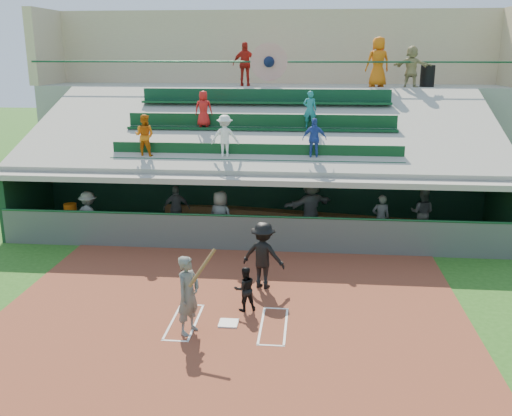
# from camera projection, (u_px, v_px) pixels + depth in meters

# --- Properties ---
(ground) EXTENTS (100.00, 100.00, 0.00)m
(ground) POSITION_uv_depth(u_px,v_px,m) (228.00, 324.00, 12.93)
(ground) COLOR #225116
(ground) RESTS_ON ground
(dirt_slab) EXTENTS (11.00, 9.00, 0.02)m
(dirt_slab) POSITION_uv_depth(u_px,v_px,m) (232.00, 314.00, 13.41)
(dirt_slab) COLOR brown
(dirt_slab) RESTS_ON ground
(home_plate) EXTENTS (0.43, 0.43, 0.03)m
(home_plate) POSITION_uv_depth(u_px,v_px,m) (228.00, 323.00, 12.92)
(home_plate) COLOR white
(home_plate) RESTS_ON dirt_slab
(batters_box_chalk) EXTENTS (2.65, 1.85, 0.01)m
(batters_box_chalk) POSITION_uv_depth(u_px,v_px,m) (228.00, 324.00, 12.93)
(batters_box_chalk) COLOR white
(batters_box_chalk) RESTS_ON dirt_slab
(dugout_floor) EXTENTS (16.00, 3.50, 0.04)m
(dugout_floor) POSITION_uv_depth(u_px,v_px,m) (257.00, 233.00, 19.41)
(dugout_floor) COLOR gray
(dugout_floor) RESTS_ON ground
(concourse_slab) EXTENTS (20.00, 3.00, 4.60)m
(concourse_slab) POSITION_uv_depth(u_px,v_px,m) (271.00, 138.00, 25.29)
(concourse_slab) COLOR gray
(concourse_slab) RESTS_ON ground
(grandstand) EXTENTS (20.40, 10.40, 7.80)m
(grandstand) POSITION_uv_depth(u_px,v_px,m) (266.00, 150.00, 22.43)
(grandstand) COLOR #505550
(grandstand) RESTS_ON ground
(batter_at_plate) EXTENTS (0.95, 0.80, 1.95)m
(batter_at_plate) POSITION_uv_depth(u_px,v_px,m) (188.00, 295.00, 12.31)
(batter_at_plate) COLOR #525450
(batter_at_plate) RESTS_ON dirt_slab
(catcher) EXTENTS (0.64, 0.57, 1.08)m
(catcher) POSITION_uv_depth(u_px,v_px,m) (245.00, 289.00, 13.49)
(catcher) COLOR black
(catcher) RESTS_ON dirt_slab
(home_umpire) EXTENTS (1.27, 0.94, 1.76)m
(home_umpire) POSITION_uv_depth(u_px,v_px,m) (263.00, 255.00, 14.74)
(home_umpire) COLOR black
(home_umpire) RESTS_ON dirt_slab
(dugout_bench) EXTENTS (15.93, 3.31, 0.48)m
(dugout_bench) POSITION_uv_depth(u_px,v_px,m) (257.00, 216.00, 20.54)
(dugout_bench) COLOR olive
(dugout_bench) RESTS_ON dugout_floor
(white_table) EXTENTS (0.87, 0.74, 0.65)m
(white_table) POSITION_uv_depth(u_px,v_px,m) (73.00, 225.00, 19.12)
(white_table) COLOR white
(white_table) RESTS_ON dugout_floor
(water_cooler) EXTENTS (0.42, 0.42, 0.42)m
(water_cooler) POSITION_uv_depth(u_px,v_px,m) (70.00, 210.00, 18.96)
(water_cooler) COLOR orange
(water_cooler) RESTS_ON white_table
(dugout_player_a) EXTENTS (1.15, 0.84, 1.60)m
(dugout_player_a) POSITION_uv_depth(u_px,v_px,m) (89.00, 216.00, 18.52)
(dugout_player_a) COLOR #60625D
(dugout_player_a) RESTS_ON dugout_floor
(dugout_player_b) EXTENTS (0.96, 0.52, 1.55)m
(dugout_player_b) POSITION_uv_depth(u_px,v_px,m) (177.00, 208.00, 19.50)
(dugout_player_b) COLOR #585B56
(dugout_player_b) RESTS_ON dugout_floor
(dugout_player_c) EXTENTS (0.99, 0.84, 1.72)m
(dugout_player_c) POSITION_uv_depth(u_px,v_px,m) (221.00, 217.00, 18.12)
(dugout_player_c) COLOR #545651
(dugout_player_c) RESTS_ON dugout_floor
(dugout_player_d) EXTENTS (1.83, 1.52, 1.96)m
(dugout_player_d) POSITION_uv_depth(u_px,v_px,m) (311.00, 206.00, 18.97)
(dugout_player_d) COLOR #5F625D
(dugout_player_d) RESTS_ON dugout_floor
(dugout_player_e) EXTENTS (0.57, 0.38, 1.56)m
(dugout_player_e) POSITION_uv_depth(u_px,v_px,m) (381.00, 218.00, 18.29)
(dugout_player_e) COLOR #50524E
(dugout_player_e) RESTS_ON dugout_floor
(dugout_player_f) EXTENTS (0.92, 0.81, 1.58)m
(dugout_player_f) POSITION_uv_depth(u_px,v_px,m) (422.00, 212.00, 18.92)
(dugout_player_f) COLOR #50534E
(dugout_player_f) RESTS_ON dugout_floor
(trash_bin) EXTENTS (0.58, 0.58, 0.87)m
(trash_bin) POSITION_uv_depth(u_px,v_px,m) (427.00, 76.00, 23.30)
(trash_bin) COLOR black
(trash_bin) RESTS_ON concourse_slab
(concourse_staff_a) EXTENTS (1.07, 0.49, 1.79)m
(concourse_staff_a) POSITION_uv_depth(u_px,v_px,m) (245.00, 64.00, 23.64)
(concourse_staff_a) COLOR #AE1C13
(concourse_staff_a) RESTS_ON concourse_slab
(concourse_staff_b) EXTENTS (1.10, 0.86, 1.98)m
(concourse_staff_b) POSITION_uv_depth(u_px,v_px,m) (378.00, 62.00, 22.86)
(concourse_staff_b) COLOR #D35E0C
(concourse_staff_b) RESTS_ON concourse_slab
(concourse_staff_c) EXTENTS (1.58, 0.99, 1.63)m
(concourse_staff_c) POSITION_uv_depth(u_px,v_px,m) (411.00, 67.00, 22.63)
(concourse_staff_c) COLOR tan
(concourse_staff_c) RESTS_ON concourse_slab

